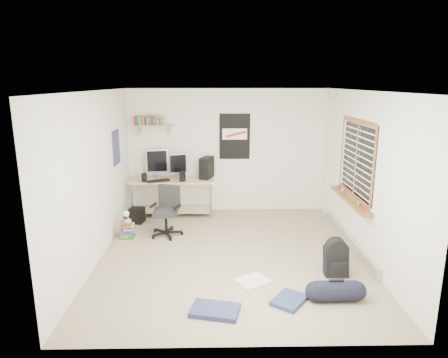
{
  "coord_description": "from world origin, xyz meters",
  "views": [
    {
      "loc": [
        -0.22,
        -5.78,
        2.63
      ],
      "look_at": [
        -0.1,
        0.37,
        1.12
      ],
      "focal_mm": 32.0,
      "sensor_mm": 36.0,
      "label": 1
    }
  ],
  "objects_px": {
    "office_chair": "(166,209)",
    "backpack": "(336,261)",
    "book_stack": "(128,230)",
    "desk": "(173,196)",
    "duffel_bag": "(336,290)"
  },
  "relations": [
    {
      "from": "backpack",
      "to": "book_stack",
      "type": "xyz_separation_m",
      "value": [
        -3.18,
        1.38,
        -0.05
      ]
    },
    {
      "from": "desk",
      "to": "backpack",
      "type": "xyz_separation_m",
      "value": [
        2.54,
        -2.7,
        -0.16
      ]
    },
    {
      "from": "backpack",
      "to": "office_chair",
      "type": "bearing_deg",
      "value": 150.18
    },
    {
      "from": "book_stack",
      "to": "office_chair",
      "type": "bearing_deg",
      "value": 11.72
    },
    {
      "from": "duffel_bag",
      "to": "book_stack",
      "type": "bearing_deg",
      "value": 144.94
    },
    {
      "from": "duffel_bag",
      "to": "office_chair",
      "type": "bearing_deg",
      "value": 136.38
    },
    {
      "from": "office_chair",
      "to": "backpack",
      "type": "height_order",
      "value": "office_chair"
    },
    {
      "from": "desk",
      "to": "backpack",
      "type": "height_order",
      "value": "desk"
    },
    {
      "from": "backpack",
      "to": "book_stack",
      "type": "distance_m",
      "value": 3.47
    },
    {
      "from": "backpack",
      "to": "book_stack",
      "type": "relative_size",
      "value": 1.04
    },
    {
      "from": "office_chair",
      "to": "backpack",
      "type": "bearing_deg",
      "value": -15.77
    },
    {
      "from": "desk",
      "to": "duffel_bag",
      "type": "distance_m",
      "value": 4.12
    },
    {
      "from": "desk",
      "to": "backpack",
      "type": "bearing_deg",
      "value": -40.27
    },
    {
      "from": "desk",
      "to": "duffel_bag",
      "type": "height_order",
      "value": "desk"
    },
    {
      "from": "desk",
      "to": "book_stack",
      "type": "bearing_deg",
      "value": -109.62
    }
  ]
}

